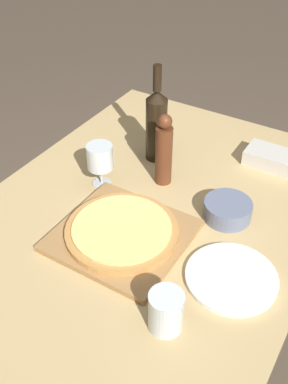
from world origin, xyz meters
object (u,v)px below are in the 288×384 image
wine_bottle (156,123)px  wine_glass (100,158)px  small_bowl (227,210)px  pepper_mill (164,151)px  pizza (122,230)px

wine_bottle → wine_glass: size_ratio=2.32×
small_bowl → pepper_mill: bearing=167.5°
pizza → small_bowl: 0.32m
pizza → small_bowl: bearing=47.3°
wine_bottle → small_bowl: bearing=-25.7°
wine_glass → wine_bottle: bearing=72.2°
wine_bottle → wine_glass: (-0.07, -0.23, -0.03)m
pepper_mill → wine_glass: (-0.16, -0.12, -0.01)m
wine_bottle → small_bowl: 0.39m
wine_bottle → pepper_mill: 0.14m
pizza → pepper_mill: bearing=96.3°
pizza → wine_glass: wine_glass is taller
wine_bottle → pepper_mill: wine_bottle is taller
small_bowl → wine_bottle: bearing=154.3°
wine_glass → small_bowl: size_ratio=1.03×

